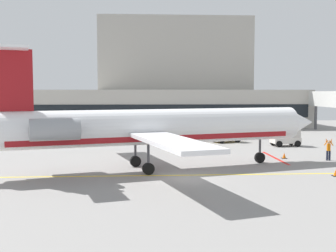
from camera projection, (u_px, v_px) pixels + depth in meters
ground at (183, 179)px, 30.32m from camera, size 120.00×120.00×0.11m
terminal_building at (152, 87)px, 77.42m from camera, size 59.98×14.80×19.68m
regional_jet at (150, 127)px, 33.39m from camera, size 30.07×23.53×9.28m
baggage_tug at (228, 135)px, 52.26m from camera, size 3.76×3.04×1.94m
pushback_tractor at (236, 131)px, 57.17m from camera, size 3.98×3.45×1.93m
belt_loader at (288, 137)px, 48.49m from camera, size 3.32×2.24×2.25m
fuel_tank at (35, 123)px, 61.68m from camera, size 8.98×2.67×2.94m
marshaller at (329, 150)px, 38.23m from camera, size 0.78×0.46×1.95m
safety_cone_alpha at (176, 151)px, 42.51m from camera, size 0.47×0.47×0.55m
safety_cone_bravo at (284, 156)px, 39.42m from camera, size 0.47×0.47×0.55m
safety_cone_charlie at (336, 173)px, 31.12m from camera, size 0.47×0.47×0.55m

